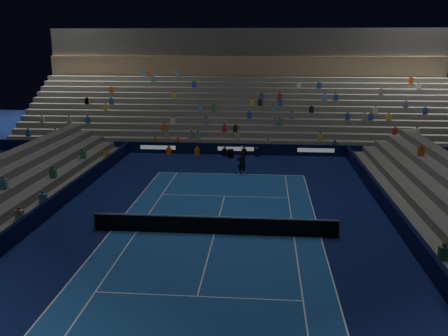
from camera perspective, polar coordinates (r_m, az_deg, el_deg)
ground at (r=25.34m, az=-1.16°, el=-7.81°), size 90.00×90.00×0.00m
court_surface at (r=25.33m, az=-1.16°, el=-7.80°), size 10.97×23.77×0.01m
sponsor_barrier_far at (r=42.85m, az=1.41°, el=2.26°), size 44.00×0.25×1.00m
sponsor_barrier_east at (r=26.05m, az=20.75°, el=-6.98°), size 0.25×37.00×1.00m
sponsor_barrier_west at (r=27.83m, az=-21.55°, el=-5.67°), size 0.25×37.00×1.00m
grandstand_main at (r=51.63m, az=2.07°, el=7.60°), size 44.00×15.20×11.20m
tennis_net at (r=25.15m, az=-1.16°, el=-6.75°), size 12.90×0.10×1.10m
tennis_player at (r=36.31m, az=2.11°, el=0.62°), size 0.75×0.61×1.78m
broadcast_camera at (r=41.80m, az=0.78°, el=1.73°), size 0.55×1.00×0.68m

